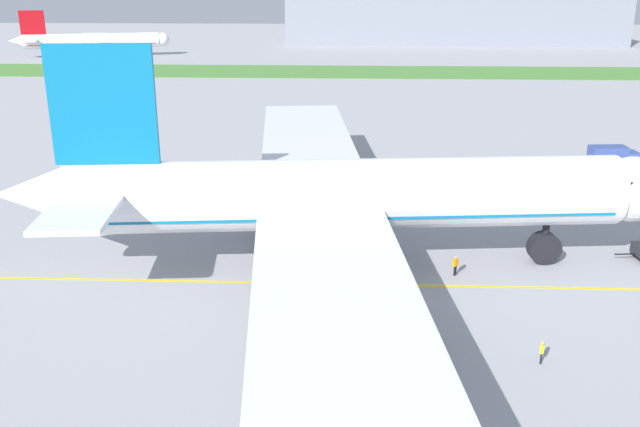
% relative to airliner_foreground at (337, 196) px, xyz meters
% --- Properties ---
extents(ground_plane, '(600.00, 600.00, 0.00)m').
position_rel_airliner_foreground_xyz_m(ground_plane, '(-0.74, -1.23, -6.23)').
color(ground_plane, '#9E9EA3').
rests_on(ground_plane, ground).
extents(apron_taxi_line, '(280.00, 0.36, 0.01)m').
position_rel_airliner_foreground_xyz_m(apron_taxi_line, '(-0.74, -3.29, -6.22)').
color(apron_taxi_line, yellow).
rests_on(apron_taxi_line, ground).
extents(grass_median_strip, '(320.00, 24.00, 0.10)m').
position_rel_airliner_foreground_xyz_m(grass_median_strip, '(-0.74, 122.48, -6.18)').
color(grass_median_strip, '#4C8438').
rests_on(grass_median_strip, ground).
extents(airliner_foreground, '(54.15, 85.83, 18.34)m').
position_rel_airliner_foreground_xyz_m(airliner_foreground, '(0.00, 0.00, 0.00)').
color(airliner_foreground, white).
rests_on(airliner_foreground, ground).
extents(ground_crew_wingwalker_port, '(0.49, 0.49, 1.70)m').
position_rel_airliner_foreground_xyz_m(ground_crew_wingwalker_port, '(9.67, -1.24, -5.19)').
color(ground_crew_wingwalker_port, black).
rests_on(ground_crew_wingwalker_port, ground).
extents(ground_crew_marshaller_front, '(0.35, 0.53, 1.57)m').
position_rel_airliner_foreground_xyz_m(ground_crew_marshaller_front, '(13.18, -14.58, -5.27)').
color(ground_crew_marshaller_front, black).
rests_on(ground_crew_marshaller_front, ground).
extents(service_truck_baggage_loader, '(6.11, 2.97, 2.81)m').
position_rel_airliner_foreground_xyz_m(service_truck_baggage_loader, '(33.97, 32.89, -4.70)').
color(service_truck_baggage_loader, '#33478C').
rests_on(service_truck_baggage_loader, ground).
extents(parked_airliner_far_centre, '(44.07, 72.01, 13.37)m').
position_rel_airliner_foreground_xyz_m(parked_airliner_far_centre, '(-75.34, 152.39, -1.69)').
color(parked_airliner_far_centre, white).
rests_on(parked_airliner_far_centre, ground).
extents(terminal_building, '(114.78, 20.00, 18.00)m').
position_rel_airliner_foreground_xyz_m(terminal_building, '(36.30, 196.99, 2.77)').
color(terminal_building, gray).
rests_on(terminal_building, ground).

